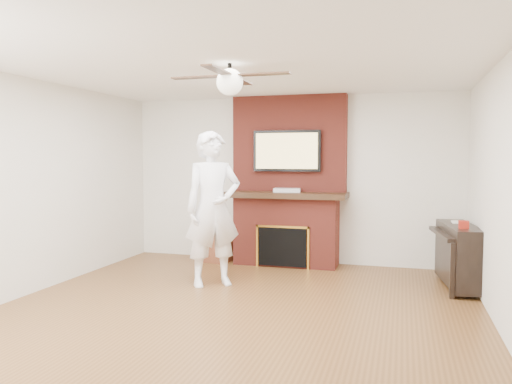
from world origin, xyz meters
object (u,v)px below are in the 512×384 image
(side_table, at_px, (217,243))
(fireplace, at_px, (287,197))
(person, at_px, (213,209))
(piano, at_px, (459,254))

(side_table, bearing_deg, fireplace, 13.89)
(fireplace, bearing_deg, person, -112.02)
(fireplace, xyz_separation_m, person, (-0.60, -1.48, -0.04))
(person, relative_size, side_table, 3.30)
(piano, bearing_deg, side_table, 161.19)
(person, height_order, piano, person)
(fireplace, xyz_separation_m, piano, (2.31, -0.74, -0.58))
(fireplace, height_order, person, fireplace)
(person, distance_m, side_table, 1.65)
(fireplace, relative_size, piano, 2.07)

